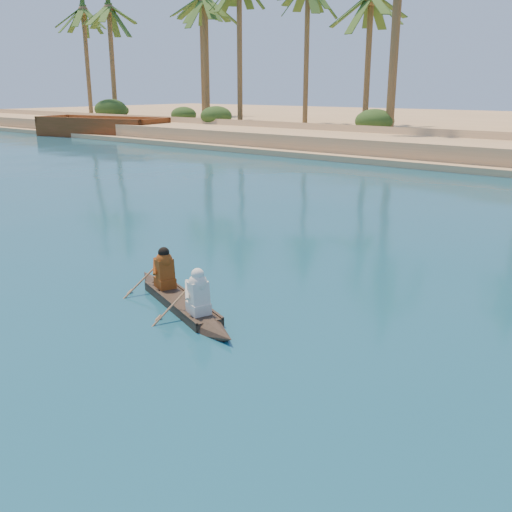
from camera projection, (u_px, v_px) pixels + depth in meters
The scene contains 3 objects.
ground at pixel (243, 321), 10.94m from camera, with size 160.00×160.00×0.00m, color #0D4053.
canoe at pixel (181, 296), 11.60m from camera, with size 4.33×2.09×1.21m.
barge_left at pixel (102, 129), 51.45m from camera, with size 12.89×6.39×2.05m.
Camera 1 is at (6.58, -7.70, 4.31)m, focal length 40.00 mm.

